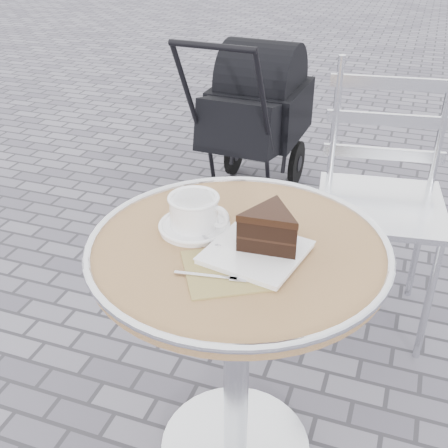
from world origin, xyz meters
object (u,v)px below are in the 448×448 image
(cappuccino_set, at_px, (195,215))
(bistro_chair, at_px, (384,168))
(baby_stroller, at_px, (254,122))
(cafe_table, at_px, (237,300))
(cake_plate_set, at_px, (266,235))

(cappuccino_set, distance_m, bistro_chair, 0.92)
(baby_stroller, bearing_deg, cafe_table, -72.23)
(cappuccino_set, height_order, bistro_chair, bistro_chair)
(cake_plate_set, relative_size, bistro_chair, 0.34)
(cafe_table, xyz_separation_m, cake_plate_set, (0.07, -0.02, 0.21))
(cappuccino_set, xyz_separation_m, cake_plate_set, (0.19, -0.05, 0.01))
(cappuccino_set, bearing_deg, bistro_chair, 69.46)
(cake_plate_set, distance_m, baby_stroller, 1.75)
(bistro_chair, xyz_separation_m, baby_stroller, (-0.71, 0.77, -0.18))
(cafe_table, bearing_deg, cappuccino_set, 165.63)
(bistro_chair, relative_size, baby_stroller, 1.04)
(bistro_chair, bearing_deg, baby_stroller, 124.59)
(cafe_table, bearing_deg, baby_stroller, 105.47)
(cafe_table, relative_size, bistro_chair, 0.76)
(cafe_table, relative_size, baby_stroller, 0.79)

